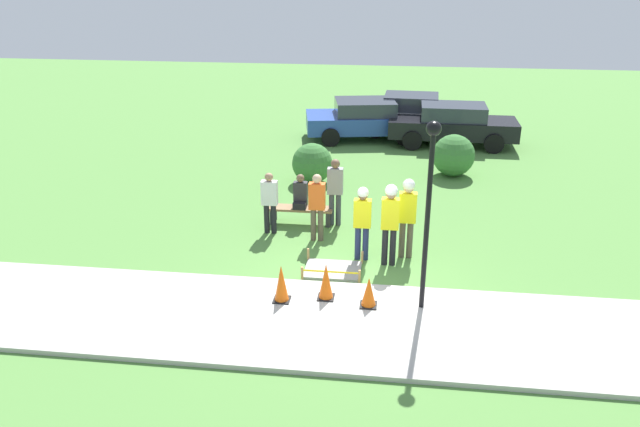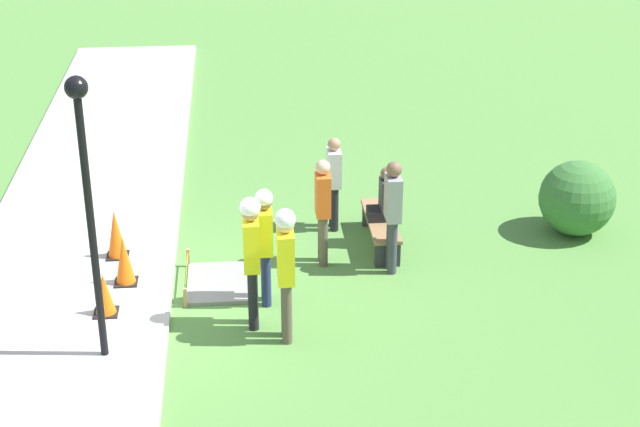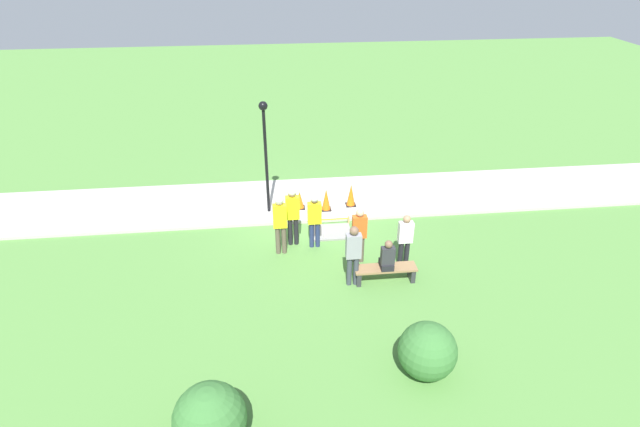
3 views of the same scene
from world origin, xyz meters
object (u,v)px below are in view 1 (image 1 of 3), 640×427
park_bench (301,212)px  parked_car_silver (411,114)px  parked_car_black (452,124)px  bystander_in_white_shirt (335,188)px  person_seated_on_bench (300,194)px  worker_supervisor (407,210)px  worker_assistant (390,217)px  bystander_in_gray_shirt (270,200)px  traffic_cone_far_patch (326,281)px  bystander_in_orange_shirt (317,203)px  traffic_cone_sidewalk_edge (369,292)px  lamppost_near (429,190)px  worker_trainee (362,217)px  parked_car_blue (365,119)px  traffic_cone_near_patch (281,283)px

park_bench → parked_car_silver: bearing=73.0°
parked_car_black → bystander_in_white_shirt: bearing=-113.0°
bystander_in_white_shirt → parked_car_black: 8.86m
parked_car_silver → person_seated_on_bench: bearing=-104.3°
worker_supervisor → parked_car_black: (1.73, 9.82, -0.38)m
worker_assistant → bystander_in_gray_shirt: (-3.04, 1.43, -0.29)m
traffic_cone_far_patch → worker_supervisor: (1.61, 2.31, 0.71)m
worker_supervisor → bystander_in_gray_shirt: size_ratio=1.20×
bystander_in_orange_shirt → bystander_in_gray_shirt: size_ratio=1.07×
person_seated_on_bench → parked_car_silver: 10.05m
traffic_cone_sidewalk_edge → lamppost_near: 2.42m
worker_trainee → parked_car_silver: 11.64m
parked_car_silver → worker_trainee: bearing=-93.2°
bystander_in_orange_shirt → lamppost_near: bearing=-51.1°
park_bench → worker_trainee: (1.73, -1.92, 0.75)m
person_seated_on_bench → bystander_in_white_shirt: size_ratio=0.49×
worker_trainee → parked_car_blue: (-0.55, 10.57, -0.28)m
traffic_cone_near_patch → bystander_in_white_shirt: bearing=81.3°
worker_supervisor → traffic_cone_far_patch: bearing=-125.0°
park_bench → parked_car_blue: 8.74m
park_bench → bystander_in_gray_shirt: 1.14m
bystander_in_orange_shirt → bystander_in_gray_shirt: bystander_in_orange_shirt is taller
worker_supervisor → bystander_in_white_shirt: (-1.84, 1.72, -0.16)m
bystander_in_gray_shirt → bystander_in_white_shirt: size_ratio=0.89×
traffic_cone_near_patch → parked_car_silver: (2.69, 13.85, 0.32)m
worker_trainee → lamppost_near: (1.33, -2.17, 1.51)m
person_seated_on_bench → parked_car_silver: size_ratio=0.21×
traffic_cone_sidewalk_edge → worker_trainee: 2.38m
traffic_cone_far_patch → worker_assistant: 2.34m
traffic_cone_far_patch → lamppost_near: bearing=-3.1°
bystander_in_orange_shirt → park_bench: bearing=119.4°
worker_assistant → parked_car_silver: (0.59, 11.78, -0.39)m
traffic_cone_sidewalk_edge → worker_assistant: bearing=80.4°
traffic_cone_far_patch → worker_trainee: size_ratio=0.43×
worker_trainee → traffic_cone_sidewalk_edge: bearing=-82.9°
traffic_cone_near_patch → worker_supervisor: 3.61m
traffic_cone_near_patch → traffic_cone_far_patch: size_ratio=1.04×
bystander_in_gray_shirt → parked_car_black: 10.23m
traffic_cone_near_patch → worker_trainee: worker_trainee is taller
worker_assistant → lamppost_near: bearing=-70.4°
park_bench → parked_car_silver: parked_car_silver is taller
traffic_cone_sidewalk_edge → worker_supervisor: size_ratio=0.32×
park_bench → parked_car_black: 9.30m
park_bench → worker_supervisor: 3.33m
person_seated_on_bench → parked_car_black: bearing=61.0°
person_seated_on_bench → lamppost_near: size_ratio=0.24×
lamppost_near → parked_car_silver: (-0.11, 13.75, -1.78)m
parked_car_silver → park_bench: bearing=-104.1°
worker_supervisor → worker_trainee: (-1.02, -0.24, -0.12)m
traffic_cone_near_patch → traffic_cone_sidewalk_edge: (1.76, 0.01, -0.08)m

